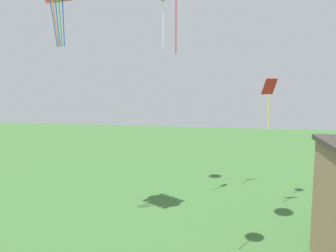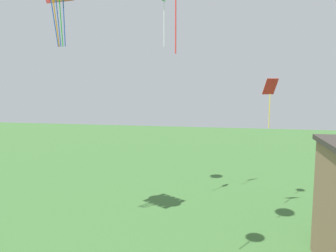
% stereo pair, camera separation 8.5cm
% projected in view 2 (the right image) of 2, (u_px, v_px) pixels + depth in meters
% --- Properties ---
extents(kite_green_diamond, '(0.33, 0.71, 3.72)m').
position_uv_depth(kite_green_diamond, '(164.00, 4.00, 20.16)').
color(kite_green_diamond, green).
extents(kite_red_diamond, '(0.96, 0.85, 3.07)m').
position_uv_depth(kite_red_diamond, '(270.00, 92.00, 20.10)').
color(kite_red_diamond, red).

